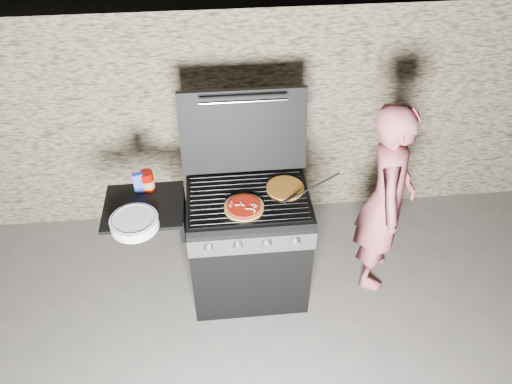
{
  "coord_description": "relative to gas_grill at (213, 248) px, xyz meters",
  "views": [
    {
      "loc": [
        -0.19,
        -2.4,
        3.03
      ],
      "look_at": [
        0.05,
        0.0,
        0.95
      ],
      "focal_mm": 35.0,
      "sensor_mm": 36.0,
      "label": 1
    }
  ],
  "objects": [
    {
      "name": "tongs",
      "position": [
        0.66,
        0.0,
        0.5
      ],
      "size": [
        0.4,
        0.18,
        0.09
      ],
      "primitive_type": "cylinder",
      "rotation": [
        0.0,
        1.4,
        0.4
      ],
      "color": "black",
      "rests_on": "gas_grill"
    },
    {
      "name": "plate_stack",
      "position": [
        -0.45,
        -0.19,
        0.48
      ],
      "size": [
        0.36,
        0.36,
        0.07
      ],
      "primitive_type": "cylinder",
      "rotation": [
        0.0,
        0.0,
        -0.27
      ],
      "color": "white",
      "rests_on": "gas_grill"
    },
    {
      "name": "sauce_jar",
      "position": [
        -0.4,
        0.16,
        0.51
      ],
      "size": [
        0.09,
        0.09,
        0.14
      ],
      "primitive_type": "cylinder",
      "rotation": [
        0.0,
        0.0,
        0.07
      ],
      "color": "#8C0800",
      "rests_on": "gas_grill"
    },
    {
      "name": "pizza_plain",
      "position": [
        0.5,
        0.06,
        0.46
      ],
      "size": [
        0.27,
        0.27,
        0.01
      ],
      "primitive_type": "cylinder",
      "rotation": [
        0.0,
        0.0,
        0.09
      ],
      "color": "gold",
      "rests_on": "gas_grill"
    },
    {
      "name": "pizza_topped",
      "position": [
        0.21,
        -0.1,
        0.47
      ],
      "size": [
        0.27,
        0.27,
        0.03
      ],
      "primitive_type": null,
      "rotation": [
        0.0,
        0.0,
        0.07
      ],
      "color": "tan",
      "rests_on": "gas_grill"
    },
    {
      "name": "stone_wall",
      "position": [
        0.25,
        1.05,
        0.44
      ],
      "size": [
        8.0,
        0.35,
        1.8
      ],
      "primitive_type": "cube",
      "color": "tan",
      "rests_on": "ground"
    },
    {
      "name": "blue_carton",
      "position": [
        -0.45,
        0.14,
        0.52
      ],
      "size": [
        0.07,
        0.05,
        0.14
      ],
      "primitive_type": "cube",
      "rotation": [
        0.0,
        0.0,
        0.2
      ],
      "color": "#2B45BA",
      "rests_on": "gas_grill"
    },
    {
      "name": "person",
      "position": [
        1.21,
        0.07,
        0.29
      ],
      "size": [
        0.5,
        0.63,
        1.49
      ],
      "primitive_type": "imported",
      "rotation": [
        0.0,
        0.0,
        1.27
      ],
      "color": "#BE5863",
      "rests_on": "ground"
    },
    {
      "name": "gas_grill",
      "position": [
        0.0,
        0.0,
        0.0
      ],
      "size": [
        1.34,
        0.79,
        0.91
      ],
      "primitive_type": null,
      "color": "black",
      "rests_on": "ground"
    },
    {
      "name": "ground",
      "position": [
        0.25,
        0.0,
        -0.46
      ],
      "size": [
        50.0,
        50.0,
        0.0
      ],
      "primitive_type": "plane",
      "color": "#686159"
    }
  ]
}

